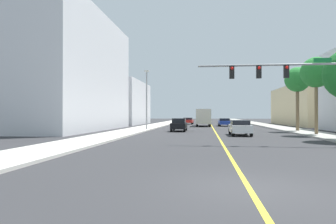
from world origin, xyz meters
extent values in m
plane|color=#2D2D30|center=(0.00, 42.00, 0.00)|extent=(192.00, 192.00, 0.00)
cube|color=beige|center=(-9.72, 42.00, 0.07)|extent=(3.57, 168.00, 0.15)
cube|color=#9E9B93|center=(9.72, 42.00, 0.07)|extent=(3.57, 168.00, 0.15)
cube|color=yellow|center=(0.00, 42.00, 0.00)|extent=(0.16, 144.00, 0.01)
cube|color=silver|center=(-19.02, 28.96, 7.34)|extent=(10.62, 23.54, 14.68)
cube|color=silver|center=(-20.98, 52.05, 4.29)|extent=(14.53, 18.08, 8.59)
cube|color=beige|center=(19.58, 50.55, 3.64)|extent=(11.72, 24.86, 7.28)
cylinder|color=gray|center=(3.35, 12.10, 5.24)|extent=(9.98, 0.14, 0.14)
cube|color=black|center=(4.10, 12.10, 4.79)|extent=(0.32, 0.24, 0.84)
sphere|color=red|center=(4.10, 11.96, 5.04)|extent=(0.20, 0.20, 0.20)
cube|color=black|center=(2.35, 12.10, 4.79)|extent=(0.32, 0.24, 0.84)
sphere|color=red|center=(2.35, 11.96, 5.04)|extent=(0.20, 0.20, 0.20)
cube|color=black|center=(0.60, 12.10, 4.79)|extent=(0.32, 0.24, 0.84)
sphere|color=red|center=(0.60, 11.96, 5.04)|extent=(0.20, 0.20, 0.20)
cube|color=#147233|center=(6.34, 12.10, 5.49)|extent=(1.10, 0.04, 0.28)
cylinder|color=gray|center=(-8.44, 29.09, 3.72)|extent=(0.16, 0.16, 7.14)
cube|color=beige|center=(-8.44, 29.09, 7.44)|extent=(0.56, 0.28, 0.20)
cone|color=#1E6B28|center=(8.74, 16.34, 4.77)|extent=(1.78, 1.75, 1.67)
cone|color=#1E6B28|center=(8.34, 15.28, 4.77)|extent=(0.63, 1.54, 1.63)
cylinder|color=brown|center=(9.26, 21.70, 3.06)|extent=(0.31, 0.31, 5.83)
sphere|color=#287F33|center=(9.26, 21.70, 5.98)|extent=(2.88, 2.88, 2.88)
cone|color=#287F33|center=(10.13, 21.65, 5.78)|extent=(0.50, 1.37, 1.43)
cone|color=#287F33|center=(9.09, 22.55, 5.78)|extent=(1.54, 0.71, 1.34)
cone|color=#287F33|center=(8.41, 21.84, 5.78)|extent=(0.63, 1.55, 1.22)
cone|color=#287F33|center=(9.25, 20.84, 5.78)|extent=(1.19, 0.45, 1.38)
cylinder|color=brown|center=(9.37, 27.95, 3.08)|extent=(0.36, 0.36, 5.85)
sphere|color=#287F33|center=(9.37, 27.95, 6.00)|extent=(2.84, 2.84, 2.84)
cone|color=#287F33|center=(10.21, 28.04, 5.80)|extent=(0.56, 1.44, 1.28)
cone|color=#287F33|center=(9.53, 28.79, 5.80)|extent=(1.51, 0.72, 1.19)
cone|color=#287F33|center=(8.69, 28.47, 5.80)|extent=(0.95, 1.06, 1.53)
cone|color=#287F33|center=(8.59, 27.60, 5.80)|extent=(0.86, 1.29, 1.43)
cone|color=#287F33|center=(9.67, 27.15, 5.80)|extent=(1.60, 0.96, 1.39)
cube|color=white|center=(2.13, 21.06, 0.67)|extent=(1.84, 4.31, 0.69)
cube|color=black|center=(2.13, 20.98, 1.23)|extent=(1.61, 2.23, 0.44)
cylinder|color=black|center=(1.31, 22.65, 0.32)|extent=(0.22, 0.64, 0.64)
cylinder|color=black|center=(2.92, 22.66, 0.32)|extent=(0.22, 0.64, 0.64)
cylinder|color=black|center=(1.33, 19.46, 0.32)|extent=(0.22, 0.64, 0.64)
cylinder|color=black|center=(2.95, 19.47, 0.32)|extent=(0.22, 0.64, 0.64)
cube|color=red|center=(-4.58, 53.72, 0.61)|extent=(2.06, 4.17, 0.58)
cube|color=black|center=(-4.58, 53.65, 1.12)|extent=(1.75, 1.96, 0.44)
cylinder|color=black|center=(-5.38, 55.25, 0.32)|extent=(0.24, 0.65, 0.64)
cylinder|color=black|center=(-3.67, 55.19, 0.32)|extent=(0.24, 0.65, 0.64)
cylinder|color=black|center=(-5.49, 52.25, 0.32)|extent=(0.24, 0.65, 0.64)
cylinder|color=black|center=(-3.78, 52.19, 0.32)|extent=(0.24, 0.65, 0.64)
cube|color=#1E389E|center=(2.10, 44.23, 0.61)|extent=(2.01, 4.60, 0.58)
cube|color=black|center=(2.10, 44.26, 1.11)|extent=(1.72, 2.02, 0.43)
cylinder|color=black|center=(1.21, 45.93, 0.32)|extent=(0.24, 0.65, 0.64)
cylinder|color=black|center=(2.91, 45.97, 0.32)|extent=(0.24, 0.65, 0.64)
cylinder|color=black|center=(1.29, 42.48, 0.32)|extent=(0.24, 0.65, 0.64)
cylinder|color=black|center=(2.99, 42.52, 0.32)|extent=(0.24, 0.65, 0.64)
cube|color=black|center=(-4.22, 27.55, 0.66)|extent=(1.74, 4.34, 0.67)
cube|color=black|center=(-4.22, 27.36, 1.26)|extent=(1.52, 1.87, 0.54)
cylinder|color=black|center=(-4.99, 29.16, 0.32)|extent=(0.22, 0.64, 0.64)
cylinder|color=black|center=(-3.48, 29.17, 0.32)|extent=(0.22, 0.64, 0.64)
cylinder|color=black|center=(-4.97, 25.93, 0.32)|extent=(0.22, 0.64, 0.64)
cylinder|color=black|center=(-3.46, 25.94, 0.32)|extent=(0.22, 0.64, 0.64)
cube|color=#194799|center=(-1.48, 46.23, 1.25)|extent=(2.43, 2.16, 1.60)
cube|color=beige|center=(-1.42, 42.42, 1.66)|extent=(2.48, 5.51, 2.42)
cylinder|color=black|center=(-2.53, 46.22, 0.45)|extent=(0.29, 0.90, 0.90)
cylinder|color=black|center=(-0.43, 46.25, 0.45)|extent=(0.29, 0.90, 0.90)
cylinder|color=black|center=(-2.46, 41.04, 0.45)|extent=(0.29, 0.90, 0.90)
cylinder|color=black|center=(-0.36, 41.07, 0.45)|extent=(0.29, 0.90, 0.90)
camera|label=1|loc=(-1.18, -8.54, 1.99)|focal=32.65mm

